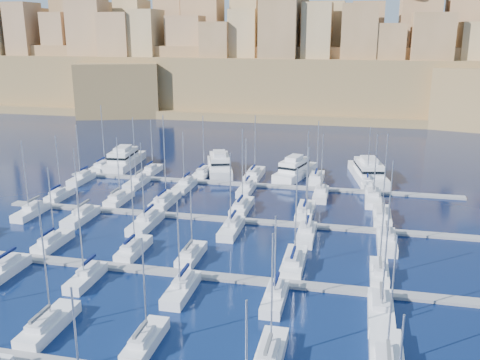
% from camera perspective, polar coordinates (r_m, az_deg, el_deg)
% --- Properties ---
extents(ground, '(600.00, 600.00, 0.00)m').
position_cam_1_polar(ground, '(83.55, -2.68, -6.65)').
color(ground, black).
rests_on(ground, ground).
extents(pontoon_mid_near, '(84.00, 2.00, 0.40)m').
position_cam_1_polar(pontoon_mid_near, '(72.97, -5.18, -9.99)').
color(pontoon_mid_near, slate).
rests_on(pontoon_mid_near, ground).
extents(pontoon_mid_far, '(84.00, 2.00, 0.40)m').
position_cam_1_polar(pontoon_mid_far, '(92.51, -1.05, -4.24)').
color(pontoon_mid_far, slate).
rests_on(pontoon_mid_far, ground).
extents(pontoon_far, '(84.00, 2.00, 0.40)m').
position_cam_1_polar(pontoon_far, '(112.96, 1.57, -0.53)').
color(pontoon_far, slate).
rests_on(pontoon_far, ground).
extents(sailboat_2, '(2.77, 9.23, 15.09)m').
position_cam_1_polar(sailboat_2, '(63.88, -19.77, -14.34)').
color(sailboat_2, white).
rests_on(sailboat_2, ground).
extents(sailboat_3, '(2.42, 8.06, 12.26)m').
position_cam_1_polar(sailboat_3, '(58.59, -10.07, -16.54)').
color(sailboat_3, white).
rests_on(sailboat_3, ground).
extents(sailboat_4, '(2.60, 8.68, 13.71)m').
position_cam_1_polar(sailboat_4, '(55.71, 3.22, -18.15)').
color(sailboat_4, white).
rests_on(sailboat_4, ground).
extents(sailboat_13, '(2.52, 8.40, 12.61)m').
position_cam_1_polar(sailboat_13, '(86.53, -19.33, -6.24)').
color(sailboat_13, white).
rests_on(sailboat_13, ground).
extents(sailboat_14, '(2.58, 8.58, 15.02)m').
position_cam_1_polar(sailboat_14, '(80.69, -11.29, -7.21)').
color(sailboat_14, white).
rests_on(sailboat_14, ground).
extents(sailboat_15, '(2.44, 8.13, 11.66)m').
position_cam_1_polar(sailboat_15, '(77.51, -5.24, -7.97)').
color(sailboat_15, white).
rests_on(sailboat_15, ground).
extents(sailboat_16, '(2.89, 9.65, 14.35)m').
position_cam_1_polar(sailboat_16, '(75.29, 5.79, -8.70)').
color(sailboat_16, white).
rests_on(sailboat_16, ground).
extents(sailboat_17, '(2.38, 7.93, 11.21)m').
position_cam_1_polar(sailboat_17, '(74.27, 14.63, -9.55)').
color(sailboat_17, white).
rests_on(sailboat_17, ground).
extents(sailboat_19, '(2.85, 9.49, 15.11)m').
position_cam_1_polar(sailboat_19, '(79.00, -24.03, -8.85)').
color(sailboat_19, white).
rests_on(sailboat_19, ground).
extents(sailboat_20, '(2.36, 7.86, 12.46)m').
position_cam_1_polar(sailboat_20, '(73.52, -16.09, -9.93)').
color(sailboat_20, white).
rests_on(sailboat_20, ground).
extents(sailboat_21, '(2.61, 8.71, 12.72)m').
position_cam_1_polar(sailboat_21, '(68.18, -6.26, -11.46)').
color(sailboat_21, white).
rests_on(sailboat_21, ground).
extents(sailboat_22, '(2.45, 8.17, 11.62)m').
position_cam_1_polar(sailboat_22, '(65.91, 3.74, -12.43)').
color(sailboat_22, white).
rests_on(sailboat_22, ground).
extents(sailboat_23, '(2.85, 9.49, 15.09)m').
position_cam_1_polar(sailboat_23, '(64.88, 14.78, -13.40)').
color(sailboat_23, white).
rests_on(sailboat_23, ground).
extents(sailboat_24, '(2.32, 7.74, 12.68)m').
position_cam_1_polar(sailboat_24, '(109.83, -18.70, -1.57)').
color(sailboat_24, white).
rests_on(sailboat_24, ground).
extents(sailboat_25, '(2.62, 8.75, 12.86)m').
position_cam_1_polar(sailboat_25, '(104.54, -12.79, -1.97)').
color(sailboat_25, white).
rests_on(sailboat_25, ground).
extents(sailboat_26, '(3.01, 10.02, 17.23)m').
position_cam_1_polar(sailboat_26, '(101.63, -8.01, -2.20)').
color(sailboat_26, white).
rests_on(sailboat_26, ground).
extents(sailboat_27, '(2.80, 9.35, 15.33)m').
position_cam_1_polar(sailboat_27, '(97.27, 0.18, -2.88)').
color(sailboat_27, white).
rests_on(sailboat_27, ground).
extents(sailboat_28, '(2.90, 9.66, 15.40)m').
position_cam_1_polar(sailboat_28, '(95.73, 7.00, -3.31)').
color(sailboat_28, white).
rests_on(sailboat_28, ground).
extents(sailboat_29, '(2.95, 9.83, 15.42)m').
position_cam_1_polar(sailboat_29, '(95.59, 14.91, -3.77)').
color(sailboat_29, white).
rests_on(sailboat_29, ground).
extents(sailboat_30, '(2.54, 8.47, 13.95)m').
position_cam_1_polar(sailboat_30, '(101.80, -21.41, -3.16)').
color(sailboat_30, white).
rests_on(sailboat_30, ground).
extents(sailboat_31, '(2.77, 9.25, 13.29)m').
position_cam_1_polar(sailboat_31, '(96.40, -16.59, -3.75)').
color(sailboat_31, white).
rests_on(sailboat_31, ground).
extents(sailboat_32, '(3.04, 10.13, 14.80)m').
position_cam_1_polar(sailboat_32, '(90.89, -10.00, -4.49)').
color(sailboat_32, white).
rests_on(sailboat_32, ground).
extents(sailboat_33, '(2.72, 9.08, 13.70)m').
position_cam_1_polar(sailboat_33, '(87.05, -0.92, -5.17)').
color(sailboat_33, white).
rests_on(sailboat_33, ground).
extents(sailboat_34, '(2.68, 8.95, 15.25)m').
position_cam_1_polar(sailboat_34, '(85.27, 7.08, -5.74)').
color(sailboat_34, white).
rests_on(sailboat_34, ground).
extents(sailboat_35, '(2.85, 9.50, 13.81)m').
position_cam_1_polar(sailboat_35, '(84.91, 15.37, -6.31)').
color(sailboat_35, white).
rests_on(sailboat_35, ground).
extents(sailboat_36, '(2.85, 9.50, 15.47)m').
position_cam_1_polar(sailboat_36, '(129.97, -14.33, 1.40)').
color(sailboat_36, white).
rests_on(sailboat_36, ground).
extents(sailboat_37, '(2.39, 7.97, 12.63)m').
position_cam_1_polar(sailboat_37, '(124.27, -9.37, 1.02)').
color(sailboat_37, white).
rests_on(sailboat_37, ground).
extents(sailboat_38, '(2.65, 8.82, 13.88)m').
position_cam_1_polar(sailboat_38, '(120.74, -3.94, 0.78)').
color(sailboat_38, white).
rests_on(sailboat_38, ground).
extents(sailboat_39, '(3.17, 10.58, 14.22)m').
position_cam_1_polar(sailboat_39, '(118.87, 1.53, 0.58)').
color(sailboat_39, white).
rests_on(sailboat_39, ground).
extents(sailboat_40, '(2.95, 9.84, 13.51)m').
position_cam_1_polar(sailboat_40, '(116.78, 8.14, 0.14)').
color(sailboat_40, white).
rests_on(sailboat_40, ground).
extents(sailboat_41, '(2.54, 8.48, 12.90)m').
position_cam_1_polar(sailboat_41, '(115.89, 13.40, -0.27)').
color(sailboat_41, white).
rests_on(sailboat_41, ground).
extents(sailboat_42, '(2.57, 8.57, 12.95)m').
position_cam_1_polar(sailboat_42, '(120.69, -16.53, 0.14)').
color(sailboat_42, white).
rests_on(sailboat_42, ground).
extents(sailboat_43, '(2.69, 8.96, 14.99)m').
position_cam_1_polar(sailboat_43, '(114.89, -10.92, -0.25)').
color(sailboat_43, white).
rests_on(sailboat_43, ground).
extents(sailboat_44, '(2.73, 9.09, 12.44)m').
position_cam_1_polar(sailboat_44, '(111.12, -5.89, -0.60)').
color(sailboat_44, white).
rests_on(sailboat_44, ground).
extents(sailboat_45, '(2.56, 8.54, 11.57)m').
position_cam_1_polar(sailboat_45, '(108.09, 0.68, -0.99)').
color(sailboat_45, white).
rests_on(sailboat_45, ground).
extents(sailboat_46, '(2.64, 8.81, 13.06)m').
position_cam_1_polar(sailboat_46, '(106.04, 8.62, -1.49)').
color(sailboat_46, white).
rests_on(sailboat_46, ground).
extents(sailboat_47, '(2.98, 9.94, 13.60)m').
position_cam_1_polar(sailboat_47, '(105.38, 14.00, -1.89)').
color(sailboat_47, white).
rests_on(sailboat_47, ground).
extents(motor_yacht_a, '(6.69, 17.82, 5.25)m').
position_cam_1_polar(motor_yacht_a, '(132.02, -12.26, 2.19)').
color(motor_yacht_a, white).
rests_on(motor_yacht_a, ground).
extents(motor_yacht_b, '(9.86, 17.44, 5.25)m').
position_cam_1_polar(motor_yacht_b, '(123.74, -2.20, 1.64)').
color(motor_yacht_b, white).
rests_on(motor_yacht_b, ground).
extents(motor_yacht_c, '(8.54, 16.00, 5.25)m').
position_cam_1_polar(motor_yacht_c, '(119.94, 5.86, 1.12)').
color(motor_yacht_c, white).
rests_on(motor_yacht_c, ground).
extents(motor_yacht_d, '(9.07, 19.67, 5.25)m').
position_cam_1_polar(motor_yacht_d, '(120.92, 13.51, 0.88)').
color(motor_yacht_d, white).
rests_on(motor_yacht_d, ground).
extents(fortified_city, '(460.00, 108.95, 59.52)m').
position_cam_1_polar(fortified_city, '(231.32, 7.53, 11.35)').
color(fortified_city, brown).
rests_on(fortified_city, ground).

